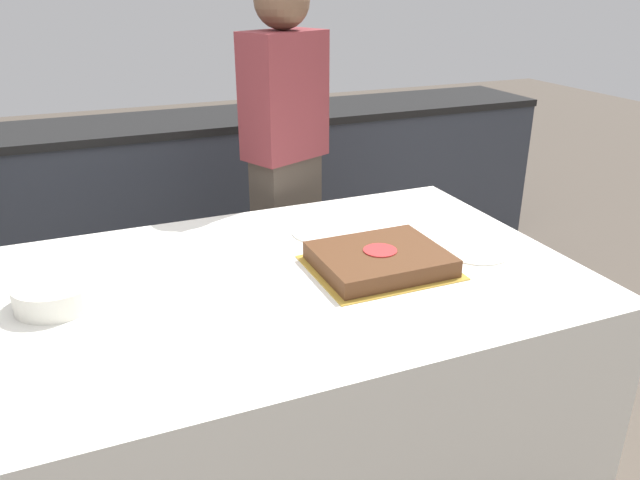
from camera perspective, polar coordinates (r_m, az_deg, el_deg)
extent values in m
plane|color=brown|center=(2.37, -4.22, -20.09)|extent=(14.00, 14.00, 0.00)
cube|color=#333842|center=(3.56, -13.13, 3.06)|extent=(4.40, 0.55, 0.88)
cube|color=black|center=(3.44, -13.82, 10.28)|extent=(4.40, 0.58, 0.04)
cube|color=white|center=(2.13, -4.52, -12.65)|extent=(1.94, 1.18, 0.76)
cube|color=gold|center=(2.01, 5.45, -2.51)|extent=(0.44, 0.37, 0.00)
cube|color=#56331C|center=(1.99, 5.49, -1.73)|extent=(0.40, 0.33, 0.06)
cylinder|color=red|center=(1.98, 5.52, -0.94)|extent=(0.11, 0.11, 0.00)
cylinder|color=white|center=(1.92, -22.97, -4.52)|extent=(0.23, 0.23, 0.07)
cylinder|color=white|center=(2.27, 0.15, 0.72)|extent=(0.22, 0.22, 0.00)
cylinder|color=white|center=(2.17, 14.12, -1.05)|extent=(0.22, 0.22, 0.00)
cube|color=#4C4238|center=(2.87, -2.99, -1.09)|extent=(0.33, 0.26, 0.90)
cube|color=brown|center=(2.66, -3.31, 13.01)|extent=(0.39, 0.32, 0.52)
sphere|color=brown|center=(2.62, -3.51, 21.03)|extent=(0.22, 0.22, 0.22)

